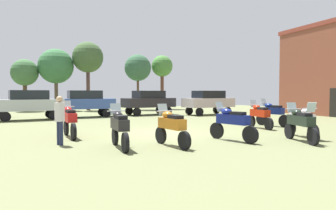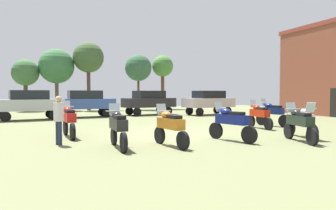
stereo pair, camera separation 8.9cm
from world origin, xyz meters
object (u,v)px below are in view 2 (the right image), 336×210
tree_7 (88,58)px  car_4 (209,101)px  car_5 (85,102)px  person_1 (59,116)px  motorcycle_10 (299,123)px  motorcycle_6 (231,122)px  motorcycle_5 (118,127)px  tree_6 (163,67)px  motorcycle_4 (170,126)px  motorcycle_9 (272,113)px  car_2 (149,101)px  tree_8 (56,67)px  car_3 (29,103)px  tree_1 (25,73)px  motorcycle_12 (301,120)px  tree_4 (138,68)px  motorcycle_1 (69,120)px  motorcycle_11 (259,115)px

tree_7 → car_4: bearing=-50.4°
car_5 → person_1: size_ratio=2.58×
tree_7 → motorcycle_10: bearing=-78.8°
motorcycle_6 → tree_7: 23.82m
car_5 → tree_7: bearing=-12.6°
motorcycle_5 → tree_6: 25.41m
motorcycle_6 → motorcycle_4: bearing=168.8°
motorcycle_9 → car_2: size_ratio=0.46×
tree_8 → car_3: bearing=-100.3°
tree_1 → tree_7: 6.30m
car_4 → person_1: size_ratio=2.65×
tree_6 → motorcycle_10: bearing=-97.9°
motorcycle_12 → tree_4: bearing=-74.8°
motorcycle_1 → tree_4: bearing=60.2°
motorcycle_1 → tree_6: bearing=53.8°
motorcycle_12 → car_2: (-1.84, 14.83, 0.45)m
motorcycle_4 → motorcycle_5: 1.75m
car_3 → car_5: size_ratio=1.03×
motorcycle_1 → car_2: size_ratio=0.50×
car_4 → motorcycle_11: bearing=156.6°
motorcycle_4 → car_4: 15.70m
tree_1 → tree_6: size_ratio=0.85×
motorcycle_9 → tree_8: (-10.63, 20.06, 3.78)m
person_1 → tree_4: (8.75, 21.16, 3.51)m
motorcycle_1 → tree_8: tree_8 is taller
person_1 → tree_4: 23.16m
motorcycle_10 → tree_6: size_ratio=0.36×
motorcycle_1 → car_4: car_4 is taller
motorcycle_4 → tree_1: size_ratio=0.40×
motorcycle_10 → car_5: 16.19m
motorcycle_11 → person_1: bearing=-167.0°
car_3 → tree_4: bearing=-56.3°
motorcycle_10 → tree_8: (-7.96, 24.81, 3.80)m
motorcycle_6 → tree_8: size_ratio=0.35×
car_3 → person_1: (1.57, -11.35, -0.17)m
motorcycle_10 → motorcycle_5: bearing=-174.7°
motorcycle_6 → car_3: 14.89m
motorcycle_12 → tree_7: (-5.73, 23.45, 4.74)m
motorcycle_4 → motorcycle_5: motorcycle_5 is taller
car_5 → motorcycle_6: bearing=-168.5°
person_1 → tree_8: size_ratio=0.27×
motorcycle_10 → car_2: bearing=107.8°
motorcycle_5 → car_5: car_5 is taller
tree_1 → tree_8: (2.92, -0.06, 0.73)m
motorcycle_6 → car_4: bearing=47.5°
car_3 → car_2: bearing=-88.3°
motorcycle_9 → car_2: car_2 is taller
car_2 → car_3: 9.21m
motorcycle_6 → car_2: 14.65m
motorcycle_12 → car_3: 16.94m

